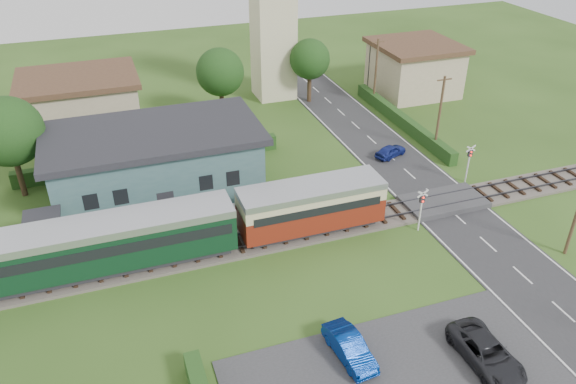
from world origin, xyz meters
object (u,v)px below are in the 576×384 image
object	(u,v)px
equipment_hut	(45,232)
crossing_signal_near	(422,205)
house_west	(81,104)
pedestrian_near	(289,195)
car_park_blue	(350,347)
pedestrian_far	(95,235)
station_building	(156,161)
train	(50,254)
house_east	(414,67)
church_tower	(273,0)
car_on_road	(391,151)
car_park_dark	(486,352)
crossing_signal_far	(469,158)

from	to	relation	value
equipment_hut	crossing_signal_near	bearing A→B (deg)	-12.94
house_west	pedestrian_near	world-z (taller)	house_west
car_park_blue	pedestrian_far	xyz separation A→B (m)	(-11.90, 14.01, 0.59)
station_building	pedestrian_near	distance (m)	10.61
car_park_blue	train	bearing A→B (deg)	135.63
equipment_hut	house_east	distance (m)	42.41
train	car_park_blue	distance (m)	18.53
crossing_signal_near	pedestrian_near	xyz separation A→B (m)	(-7.76, 5.39, -0.73)
church_tower	car_on_road	distance (m)	20.69
house_east	pedestrian_near	bearing A→B (deg)	-138.32
station_building	car_park_dark	world-z (taller)	station_building
train	crossing_signal_far	world-z (taller)	train
car_on_road	pedestrian_far	size ratio (longest dim) A/B	1.81
car_park_dark	pedestrian_far	xyz separation A→B (m)	(-18.37, 16.67, 0.58)
church_tower	car_park_dark	size ratio (longest dim) A/B	3.74
house_east	pedestrian_near	world-z (taller)	house_east
house_east	crossing_signal_far	xyz separation A→B (m)	(-6.40, -19.61, -0.66)
equipment_hut	car_park_dark	bearing A→B (deg)	-39.11
equipment_hut	car_park_dark	xyz separation A→B (m)	(21.36, -17.36, -1.01)
crossing_signal_near	house_east	bearing A→B (deg)	60.87
car_on_road	pedestrian_far	distance (m)	25.70
equipment_hut	pedestrian_far	size ratio (longest dim) A/B	1.48
train	church_tower	world-z (taller)	church_tower
church_tower	crossing_signal_far	world-z (taller)	church_tower
pedestrian_near	car_park_blue	bearing A→B (deg)	94.42
house_west	car_on_road	size ratio (longest dim) A/B	3.47
crossing_signal_near	pedestrian_near	distance (m)	9.47
train	pedestrian_far	bearing A→B (deg)	44.44
equipment_hut	crossing_signal_near	world-z (taller)	crossing_signal_near
house_east	car_park_blue	world-z (taller)	house_east
car_on_road	crossing_signal_near	bearing A→B (deg)	139.50
house_east	car_park_blue	size ratio (longest dim) A/B	2.28
equipment_hut	house_east	xyz separation A→B (m)	(38.00, 18.80, 1.05)
crossing_signal_near	car_park_blue	xyz separation A→B (m)	(-9.52, -9.09, -1.43)
house_east	pedestrian_far	size ratio (longest dim) A/B	5.12
station_building	house_east	xyz separation A→B (m)	(30.00, 13.01, 0.10)
train	crossing_signal_far	size ratio (longest dim) A/B	13.18
station_building	house_west	xyz separation A→B (m)	(-5.00, 14.01, 0.10)
house_west	pedestrian_far	size ratio (longest dim) A/B	6.28
crossing_signal_near	pedestrian_far	distance (m)	21.99
house_west	pedestrian_far	xyz separation A→B (m)	(-0.01, -20.49, -1.48)
crossing_signal_near	pedestrian_near	world-z (taller)	crossing_signal_near
church_tower	pedestrian_near	size ratio (longest dim) A/B	9.19
house_east	car_park_dark	size ratio (longest dim) A/B	1.87
train	crossing_signal_near	size ratio (longest dim) A/B	13.18
house_east	house_west	bearing A→B (deg)	178.36
crossing_signal_near	car_on_road	bearing A→B (deg)	71.61
pedestrian_near	pedestrian_far	bearing A→B (deg)	13.34
pedestrian_near	equipment_hut	bearing A→B (deg)	10.60
house_east	car_park_dark	bearing A→B (deg)	-114.72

